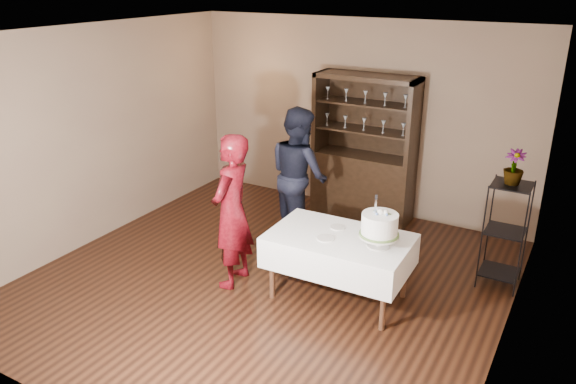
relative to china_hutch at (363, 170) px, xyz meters
name	(u,v)px	position (x,y,z in m)	size (l,w,h in m)	color
floor	(268,280)	(-0.20, -2.25, -0.66)	(5.00, 5.00, 0.00)	black
ceiling	(264,34)	(-0.20, -2.25, 2.04)	(5.00, 5.00, 0.00)	white
back_wall	(359,117)	(-0.20, 0.25, 0.69)	(5.00, 0.02, 2.70)	brown
wall_left	(96,135)	(-2.70, -2.25, 0.69)	(0.02, 5.00, 2.70)	brown
wall_right	(519,214)	(2.30, -2.25, 0.69)	(0.02, 5.00, 2.70)	brown
china_hutch	(363,170)	(0.00, 0.00, 0.00)	(1.40, 0.48, 2.00)	black
plant_etagere	(505,231)	(2.08, -1.05, -0.01)	(0.42, 0.42, 1.20)	black
cake_table	(339,251)	(0.64, -2.19, -0.11)	(1.47, 0.92, 0.72)	silver
woman	(232,212)	(-0.51, -2.47, 0.20)	(0.63, 0.41, 1.72)	#38050B
man	(299,175)	(-0.43, -1.10, 0.21)	(0.85, 0.66, 1.74)	black
cake	(380,226)	(1.07, -2.21, 0.28)	(0.42, 0.42, 0.55)	silver
plate_near	(326,238)	(0.54, -2.32, 0.07)	(0.19, 0.19, 0.01)	silver
plate_far	(338,227)	(0.54, -2.02, 0.07)	(0.16, 0.16, 0.01)	silver
potted_plant	(514,167)	(2.07, -1.04, 0.71)	(0.21, 0.21, 0.37)	#527236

